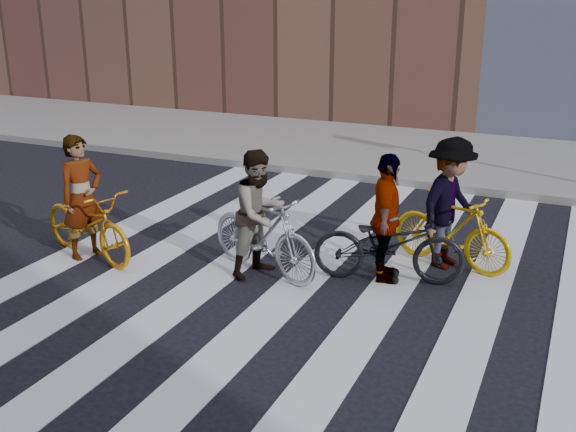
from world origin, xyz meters
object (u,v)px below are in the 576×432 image
Objects in this scene: bike_dark_rear at (389,244)px; rider_mid at (260,213)px; bike_silver_mid at (263,234)px; rider_left at (82,197)px; rider_rear at (386,219)px; rider_right at (450,203)px; bike_yellow_left at (87,223)px; bike_yellow_right at (451,230)px.

bike_dark_rear is 1.14× the size of rider_mid.
bike_silver_mid is 0.28m from rider_mid.
bike_silver_mid is 2.59m from rider_left.
rider_rear is at bearing -53.39° from rider_mid.
rider_mid is at bearing 92.49° from rider_rear.
rider_right reaches higher than rider_mid.
bike_yellow_right reaches higher than bike_yellow_left.
rider_right is at bearing 107.39° from bike_yellow_right.
bike_yellow_left is 1.11× the size of bike_yellow_right.
bike_silver_mid is (2.48, 0.46, 0.05)m from bike_yellow_left.
bike_yellow_left is 1.15× the size of rider_mid.
bike_yellow_right is 0.37m from rider_right.
rider_mid reaches higher than bike_yellow_left.
rider_left is (-0.05, 0.00, 0.36)m from bike_yellow_left.
bike_yellow_left is at bearing 88.85° from bike_dark_rear.
bike_dark_rear is 1.10× the size of rider_left.
bike_yellow_left is 1.15× the size of rider_rear.
rider_mid reaches higher than bike_silver_mid.
rider_rear is (1.49, 0.46, 0.28)m from bike_silver_mid.
bike_dark_rear is 1.14× the size of rider_rear.
rider_left reaches higher than bike_dark_rear.
rider_mid is 1.00× the size of rider_rear.
bike_silver_mid is 1.11× the size of rider_rear.
rider_mid and rider_rear have the same top height.
bike_silver_mid is 1.07× the size of bike_yellow_right.
rider_rear is at bearing -60.13° from rider_left.
rider_rear is at bearing -59.98° from bike_yellow_left.
rider_right reaches higher than bike_silver_mid.
bike_yellow_right is 1.03× the size of rider_mid.
bike_dark_rear is 1.06m from rider_right.
rider_rear is (1.54, 0.46, -0.00)m from rider_mid.
rider_rear reaches higher than bike_silver_mid.
bike_yellow_left is at bearing -72.99° from rider_left.
bike_silver_mid is at bearing 138.14° from rider_right.
bike_yellow_left is at bearing 120.65° from bike_silver_mid.
rider_left is (-4.07, -0.92, 0.37)m from bike_dark_rear.
rider_left reaches higher than rider_mid.
rider_mid is at bearing 92.00° from bike_dark_rear.
rider_left reaches higher than bike_yellow_right.
rider_right reaches higher than bike_yellow_right.
bike_silver_mid is 1.61m from bike_dark_rear.
bike_yellow_right reaches higher than bike_dark_rear.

